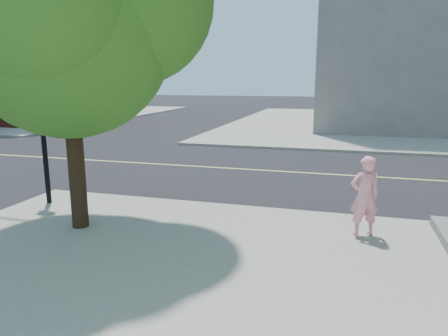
% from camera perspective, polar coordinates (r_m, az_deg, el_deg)
% --- Properties ---
extents(ground, '(140.00, 140.00, 0.00)m').
position_cam_1_polar(ground, '(11.79, -18.36, -3.74)').
color(ground, black).
rests_on(ground, ground).
extents(road_ew, '(140.00, 9.00, 0.01)m').
position_cam_1_polar(road_ew, '(15.60, -9.14, 0.52)').
color(road_ew, black).
rests_on(road_ew, ground).
extents(sidewalk_nw, '(26.00, 25.00, 0.12)m').
position_cam_1_polar(sidewalk_nw, '(42.78, -28.03, 6.61)').
color(sidewalk_nw, gray).
rests_on(sidewalk_nw, ground).
extents(man_on_phone, '(0.66, 0.55, 1.57)m').
position_cam_1_polar(man_on_phone, '(8.38, 18.77, -3.70)').
color(man_on_phone, pink).
rests_on(man_on_phone, sidewalk_se).
extents(street_tree, '(5.06, 4.60, 6.72)m').
position_cam_1_polar(street_tree, '(8.70, -20.45, 20.40)').
color(street_tree, black).
rests_on(street_tree, sidewalk_se).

